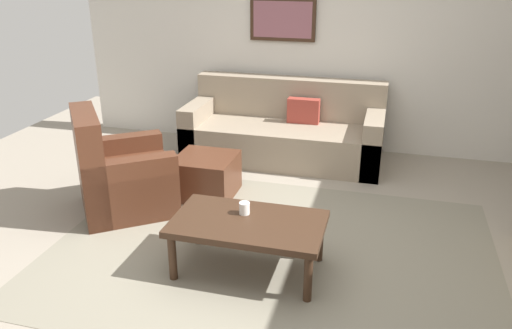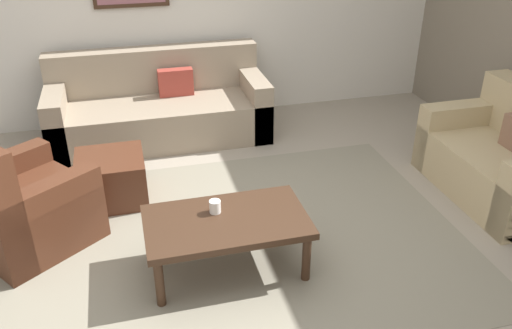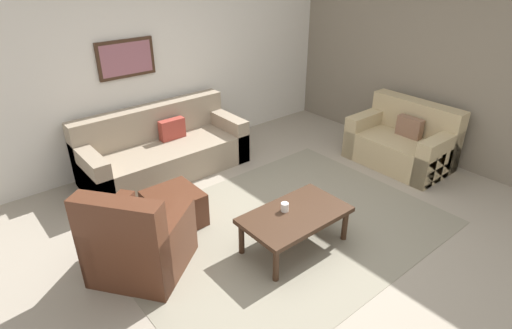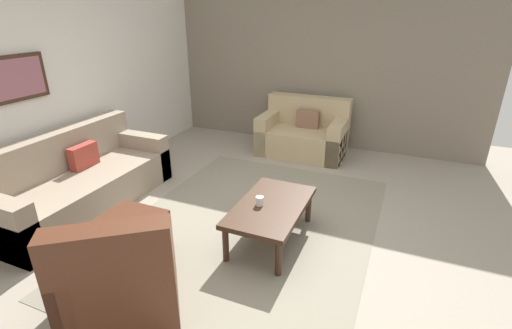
{
  "view_description": "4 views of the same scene",
  "coord_description": "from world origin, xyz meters",
  "px_view_note": "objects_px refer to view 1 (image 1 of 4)",
  "views": [
    {
      "loc": [
        0.79,
        -3.42,
        2.17
      ],
      "look_at": [
        -0.11,
        -0.04,
        0.75
      ],
      "focal_mm": 35.83,
      "sensor_mm": 36.0,
      "label": 1
    },
    {
      "loc": [
        -0.66,
        -3.21,
        2.41
      ],
      "look_at": [
        0.17,
        -0.05,
        0.66
      ],
      "focal_mm": 37.14,
      "sensor_mm": 36.0,
      "label": 2
    },
    {
      "loc": [
        -2.64,
        -2.74,
        2.78
      ],
      "look_at": [
        -0.29,
        0.1,
        0.87
      ],
      "focal_mm": 29.25,
      "sensor_mm": 36.0,
      "label": 3
    },
    {
      "loc": [
        -3.12,
        -1.42,
        2.21
      ],
      "look_at": [
        0.18,
        -0.01,
        0.68
      ],
      "focal_mm": 25.97,
      "sensor_mm": 36.0,
      "label": 4
    }
  ],
  "objects_px": {
    "ottoman": "(206,176)",
    "cup": "(244,208)",
    "couch_main": "(285,132)",
    "framed_artwork": "(283,19)",
    "coffee_table": "(248,227)",
    "armchair_leather": "(118,179)"
  },
  "relations": [
    {
      "from": "coffee_table",
      "to": "framed_artwork",
      "type": "relative_size",
      "value": 1.44
    },
    {
      "from": "coffee_table",
      "to": "framed_artwork",
      "type": "bearing_deg",
      "value": 97.65
    },
    {
      "from": "cup",
      "to": "armchair_leather",
      "type": "bearing_deg",
      "value": 157.99
    },
    {
      "from": "coffee_table",
      "to": "cup",
      "type": "bearing_deg",
      "value": 119.37
    },
    {
      "from": "framed_artwork",
      "to": "coffee_table",
      "type": "bearing_deg",
      "value": -82.35
    },
    {
      "from": "couch_main",
      "to": "cup",
      "type": "height_order",
      "value": "couch_main"
    },
    {
      "from": "couch_main",
      "to": "armchair_leather",
      "type": "height_order",
      "value": "armchair_leather"
    },
    {
      "from": "coffee_table",
      "to": "cup",
      "type": "xyz_separation_m",
      "value": [
        -0.06,
        0.1,
        0.1
      ]
    },
    {
      "from": "ottoman",
      "to": "framed_artwork",
      "type": "bearing_deg",
      "value": 77.28
    },
    {
      "from": "armchair_leather",
      "to": "coffee_table",
      "type": "distance_m",
      "value": 1.56
    },
    {
      "from": "couch_main",
      "to": "armchair_leather",
      "type": "distance_m",
      "value": 2.1
    },
    {
      "from": "cup",
      "to": "couch_main",
      "type": "bearing_deg",
      "value": 94.35
    },
    {
      "from": "armchair_leather",
      "to": "framed_artwork",
      "type": "bearing_deg",
      "value": 64.33
    },
    {
      "from": "armchair_leather",
      "to": "coffee_table",
      "type": "relative_size",
      "value": 1.02
    },
    {
      "from": "coffee_table",
      "to": "couch_main",
      "type": "bearing_deg",
      "value": 95.5
    },
    {
      "from": "couch_main",
      "to": "cup",
      "type": "distance_m",
      "value": 2.3
    },
    {
      "from": "coffee_table",
      "to": "cup",
      "type": "distance_m",
      "value": 0.15
    },
    {
      "from": "ottoman",
      "to": "framed_artwork",
      "type": "height_order",
      "value": "framed_artwork"
    },
    {
      "from": "armchair_leather",
      "to": "ottoman",
      "type": "bearing_deg",
      "value": 36.86
    },
    {
      "from": "coffee_table",
      "to": "cup",
      "type": "height_order",
      "value": "cup"
    },
    {
      "from": "couch_main",
      "to": "framed_artwork",
      "type": "xyz_separation_m",
      "value": [
        -0.15,
        0.42,
        1.21
      ]
    },
    {
      "from": "ottoman",
      "to": "cup",
      "type": "height_order",
      "value": "cup"
    }
  ]
}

